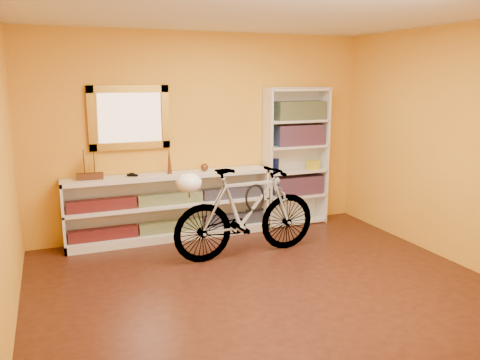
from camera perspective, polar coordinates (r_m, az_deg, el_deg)
name	(u,v)px	position (r m, az deg, el deg)	size (l,w,h in m)	color
floor	(266,289)	(4.87, 3.12, -12.69)	(4.50, 4.00, 0.01)	black
ceiling	(270,10)	(4.46, 3.52, 19.42)	(4.50, 4.00, 0.01)	silver
back_wall	(203,135)	(6.34, -4.37, 5.38)	(4.50, 0.01, 2.60)	orange
right_wall	(454,145)	(5.80, 24.02, 3.76)	(0.01, 4.00, 2.60)	orange
gilt_mirror	(129,118)	(6.06, -12.96, 7.19)	(0.98, 0.06, 0.78)	#845D18
wall_socket	(266,206)	(6.84, 3.05, -3.08)	(0.09, 0.01, 0.09)	silver
console_unit	(170,207)	(6.19, -8.24, -3.12)	(2.60, 0.35, 0.85)	silver
cd_row_lower	(171,226)	(6.24, -8.13, -5.42)	(2.50, 0.13, 0.14)	black
cd_row_upper	(170,198)	(6.15, -8.23, -2.18)	(2.50, 0.13, 0.14)	navy
model_ship	(89,164)	(5.92, -17.40, 1.78)	(0.31, 0.11, 0.36)	#3F2011
toy_car	(133,176)	(6.01, -12.58, 0.43)	(0.00, 0.00, 0.00)	black
bronze_ornament	(169,160)	(6.06, -8.36, 2.38)	(0.06, 0.06, 0.35)	brown
decorative_orb	(204,167)	(6.21, -4.23, 1.50)	(0.10, 0.10, 0.10)	brown
bookcase	(296,157)	(6.73, 6.60, 2.72)	(0.90, 0.30, 1.90)	silver
book_row_a	(298,185)	(6.83, 6.89, -0.61)	(0.70, 0.22, 0.26)	maroon
book_row_b	(299,135)	(6.71, 7.04, 5.31)	(0.70, 0.22, 0.28)	maroon
book_row_c	(300,110)	(6.68, 7.12, 8.16)	(0.70, 0.22, 0.25)	#184355
travel_mug	(276,165)	(6.59, 4.27, 1.76)	(0.08, 0.08, 0.19)	navy
red_tin	(283,114)	(6.60, 5.06, 7.77)	(0.12, 0.12, 0.16)	maroon
yellow_bag	(313,165)	(6.84, 8.59, 1.77)	(0.16, 0.11, 0.13)	gold
bicycle	(247,212)	(5.53, 0.77, -3.76)	(1.79, 0.46, 1.05)	silver
helmet	(189,183)	(5.19, -6.05, -0.35)	(0.28, 0.27, 0.21)	white
u_lock	(255,197)	(5.53, 1.76, -2.07)	(0.24, 0.24, 0.03)	black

